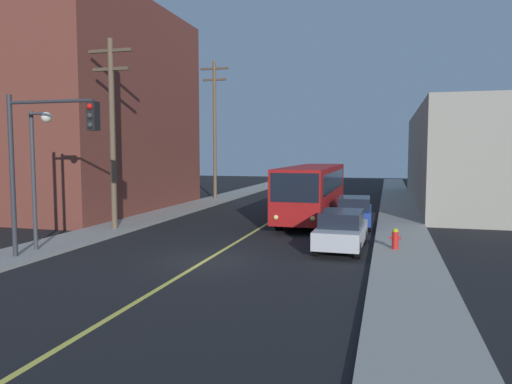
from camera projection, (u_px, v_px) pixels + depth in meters
ground_plane at (205, 261)px, 18.06m from camera, size 120.00×120.00×0.00m
sidewalk_left at (154, 217)px, 29.57m from camera, size 2.50×90.00×0.15m
sidewalk_right at (401, 227)px, 25.76m from camera, size 2.50×90.00×0.15m
lane_stripe_center at (287, 212)px, 32.48m from camera, size 0.16×60.00×0.01m
building_left_brick at (87, 110)px, 33.18m from camera, size 10.00×16.04×13.87m
building_right_warehouse at (498, 158)px, 36.55m from camera, size 12.00×25.69×7.17m
city_bus at (313, 189)px, 28.83m from camera, size 2.61×12.17×3.20m
parked_car_silver at (342, 230)px, 20.02m from camera, size 1.92×4.45×1.62m
parked_car_blue at (354, 211)px, 26.18m from camera, size 1.93×4.45×1.62m
utility_pole_near at (112, 125)px, 24.39m from camera, size 2.40×0.28×9.53m
utility_pole_mid at (215, 124)px, 40.10m from camera, size 2.40×0.28×11.31m
traffic_signal_left_corner at (46, 145)px, 17.44m from camera, size 3.75×0.48×6.00m
street_lamp_left at (38, 160)px, 19.05m from camera, size 0.98×0.40×5.50m
fire_hydrant at (395, 238)px, 19.51m from camera, size 0.44×0.26×0.84m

